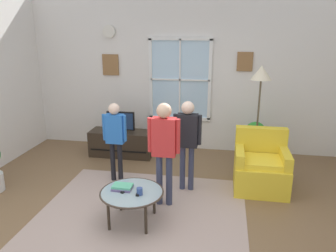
# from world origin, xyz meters

# --- Properties ---
(ground_plane) EXTENTS (6.51, 6.08, 0.02)m
(ground_plane) POSITION_xyz_m (0.00, 0.00, -0.01)
(ground_plane) COLOR brown
(back_wall) EXTENTS (5.91, 0.17, 2.98)m
(back_wall) POSITION_xyz_m (-0.00, 2.80, 1.49)
(back_wall) COLOR silver
(back_wall) RESTS_ON ground_plane
(area_rug) EXTENTS (2.65, 2.23, 0.01)m
(area_rug) POSITION_xyz_m (-0.19, 0.27, 0.00)
(area_rug) COLOR tan
(area_rug) RESTS_ON ground_plane
(tv_stand) EXTENTS (1.16, 0.44, 0.48)m
(tv_stand) POSITION_xyz_m (-1.07, 2.13, 0.24)
(tv_stand) COLOR #2D2319
(tv_stand) RESTS_ON ground_plane
(television) EXTENTS (0.52, 0.08, 0.37)m
(television) POSITION_xyz_m (-1.07, 2.13, 0.67)
(television) COLOR #4C4C4C
(television) RESTS_ON tv_stand
(armchair) EXTENTS (0.76, 0.74, 0.87)m
(armchair) POSITION_xyz_m (1.36, 1.22, 0.33)
(armchair) COLOR yellow
(armchair) RESTS_ON ground_plane
(coffee_table) EXTENTS (0.78, 0.78, 0.41)m
(coffee_table) POSITION_xyz_m (-0.26, 0.02, 0.39)
(coffee_table) COLOR #99B2B7
(coffee_table) RESTS_ON ground_plane
(book_stack) EXTENTS (0.24, 0.19, 0.05)m
(book_stack) POSITION_xyz_m (-0.39, 0.07, 0.43)
(book_stack) COLOR slate
(book_stack) RESTS_ON coffee_table
(cup) EXTENTS (0.07, 0.07, 0.09)m
(cup) POSITION_xyz_m (-0.15, -0.04, 0.45)
(cup) COLOR #334C8C
(cup) RESTS_ON coffee_table
(remote_near_books) EXTENTS (0.09, 0.15, 0.02)m
(remote_near_books) POSITION_xyz_m (-0.34, 0.02, 0.42)
(remote_near_books) COLOR black
(remote_near_books) RESTS_ON coffee_table
(remote_near_cup) EXTENTS (0.05, 0.14, 0.02)m
(remote_near_cup) POSITION_xyz_m (-0.17, -0.02, 0.42)
(remote_near_cup) COLOR black
(remote_near_cup) RESTS_ON coffee_table
(person_black_shirt) EXTENTS (0.40, 0.18, 1.34)m
(person_black_shirt) POSITION_xyz_m (0.29, 0.98, 0.84)
(person_black_shirt) COLOR #333851
(person_black_shirt) RESTS_ON ground_plane
(person_blue_shirt) EXTENTS (0.37, 0.17, 1.24)m
(person_blue_shirt) POSITION_xyz_m (-0.82, 1.09, 0.78)
(person_blue_shirt) COLOR black
(person_blue_shirt) RESTS_ON ground_plane
(person_red_shirt) EXTENTS (0.42, 0.19, 1.41)m
(person_red_shirt) POSITION_xyz_m (0.05, 0.50, 0.88)
(person_red_shirt) COLOR #333851
(person_red_shirt) RESTS_ON ground_plane
(potted_plant_by_window) EXTENTS (0.37, 0.37, 0.73)m
(potted_plant_by_window) POSITION_xyz_m (1.35, 2.29, 0.44)
(potted_plant_by_window) COLOR #4C565B
(potted_plant_by_window) RESTS_ON ground_plane
(floor_lamp) EXTENTS (0.32, 0.32, 1.75)m
(floor_lamp) POSITION_xyz_m (1.33, 1.84, 1.47)
(floor_lamp) COLOR black
(floor_lamp) RESTS_ON ground_plane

